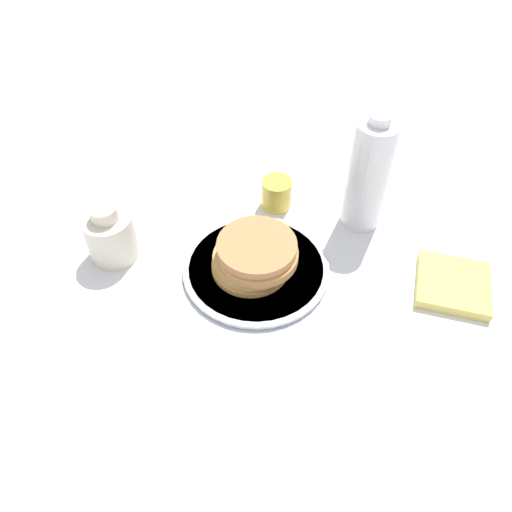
{
  "coord_description": "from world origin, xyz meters",
  "views": [
    {
      "loc": [
        0.54,
        0.23,
        0.71
      ],
      "look_at": [
        -0.02,
        0.01,
        0.04
      ],
      "focal_mm": 35.0,
      "sensor_mm": 36.0,
      "label": 1
    }
  ],
  "objects_px": {
    "pancake_stack": "(255,256)",
    "water_bottle_near": "(368,175)",
    "cream_jug": "(111,235)",
    "plate": "(256,268)",
    "juice_glass": "(277,193)"
  },
  "relations": [
    {
      "from": "pancake_stack",
      "to": "water_bottle_near",
      "type": "distance_m",
      "value": 0.27
    },
    {
      "from": "pancake_stack",
      "to": "cream_jug",
      "type": "bearing_deg",
      "value": -77.91
    },
    {
      "from": "plate",
      "to": "water_bottle_near",
      "type": "bearing_deg",
      "value": 144.18
    },
    {
      "from": "cream_jug",
      "to": "water_bottle_near",
      "type": "xyz_separation_m",
      "value": [
        -0.26,
        0.42,
        0.07
      ]
    },
    {
      "from": "plate",
      "to": "cream_jug",
      "type": "xyz_separation_m",
      "value": [
        0.06,
        -0.27,
        0.04
      ]
    },
    {
      "from": "pancake_stack",
      "to": "water_bottle_near",
      "type": "height_order",
      "value": "water_bottle_near"
    },
    {
      "from": "plate",
      "to": "water_bottle_near",
      "type": "distance_m",
      "value": 0.28
    },
    {
      "from": "plate",
      "to": "juice_glass",
      "type": "distance_m",
      "value": 0.19
    },
    {
      "from": "juice_glass",
      "to": "plate",
      "type": "bearing_deg",
      "value": 8.29
    },
    {
      "from": "plate",
      "to": "pancake_stack",
      "type": "bearing_deg",
      "value": -18.83
    },
    {
      "from": "water_bottle_near",
      "to": "juice_glass",
      "type": "bearing_deg",
      "value": -84.02
    },
    {
      "from": "plate",
      "to": "juice_glass",
      "type": "bearing_deg",
      "value": -171.71
    },
    {
      "from": "cream_jug",
      "to": "water_bottle_near",
      "type": "bearing_deg",
      "value": 122.45
    },
    {
      "from": "juice_glass",
      "to": "water_bottle_near",
      "type": "xyz_separation_m",
      "value": [
        -0.02,
        0.18,
        0.09
      ]
    },
    {
      "from": "pancake_stack",
      "to": "plate",
      "type": "bearing_deg",
      "value": 161.17
    }
  ]
}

